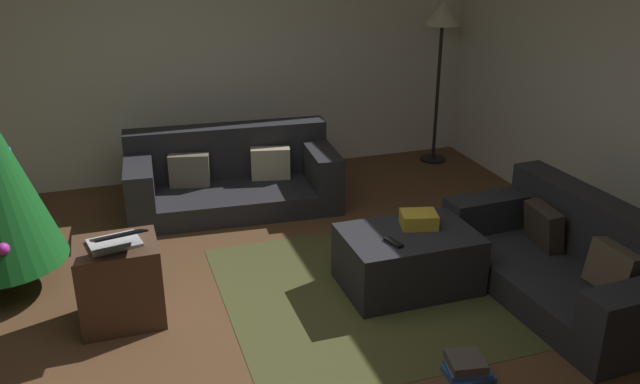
{
  "coord_description": "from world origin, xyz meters",
  "views": [
    {
      "loc": [
        -0.7,
        -3.38,
        2.44
      ],
      "look_at": [
        0.61,
        0.52,
        0.75
      ],
      "focal_mm": 36.99,
      "sensor_mm": 36.0,
      "label": 1
    }
  ],
  "objects_px": {
    "couch_left": "(231,176)",
    "corner_lamp": "(442,26)",
    "tv_remote": "(394,242)",
    "side_table": "(120,282)",
    "book_stack": "(467,368)",
    "laptop": "(116,240)",
    "couch_right": "(572,261)",
    "gift_box": "(419,219)",
    "ottoman": "(408,259)"
  },
  "relations": [
    {
      "from": "gift_box",
      "to": "couch_right",
      "type": "bearing_deg",
      "value": -30.28
    },
    {
      "from": "couch_left",
      "to": "ottoman",
      "type": "distance_m",
      "value": 2.09
    },
    {
      "from": "gift_box",
      "to": "laptop",
      "type": "distance_m",
      "value": 2.06
    },
    {
      "from": "couch_right",
      "to": "laptop",
      "type": "xyz_separation_m",
      "value": [
        -2.98,
        0.6,
        0.35
      ]
    },
    {
      "from": "couch_left",
      "to": "gift_box",
      "type": "distance_m",
      "value": 2.08
    },
    {
      "from": "ottoman",
      "to": "book_stack",
      "type": "xyz_separation_m",
      "value": [
        -0.12,
        -1.05,
        -0.15
      ]
    },
    {
      "from": "couch_right",
      "to": "corner_lamp",
      "type": "distance_m",
      "value": 3.1
    },
    {
      "from": "couch_right",
      "to": "ottoman",
      "type": "bearing_deg",
      "value": 63.18
    },
    {
      "from": "couch_left",
      "to": "corner_lamp",
      "type": "distance_m",
      "value": 2.67
    },
    {
      "from": "tv_remote",
      "to": "book_stack",
      "type": "height_order",
      "value": "tv_remote"
    },
    {
      "from": "ottoman",
      "to": "laptop",
      "type": "bearing_deg",
      "value": 175.92
    },
    {
      "from": "gift_box",
      "to": "laptop",
      "type": "height_order",
      "value": "laptop"
    },
    {
      "from": "couch_left",
      "to": "book_stack",
      "type": "height_order",
      "value": "couch_left"
    },
    {
      "from": "couch_left",
      "to": "tv_remote",
      "type": "relative_size",
      "value": 12.03
    },
    {
      "from": "couch_right",
      "to": "tv_remote",
      "type": "height_order",
      "value": "couch_right"
    },
    {
      "from": "couch_left",
      "to": "book_stack",
      "type": "xyz_separation_m",
      "value": [
        0.77,
        -2.94,
        -0.21
      ]
    },
    {
      "from": "gift_box",
      "to": "laptop",
      "type": "relative_size",
      "value": 0.56
    },
    {
      "from": "couch_left",
      "to": "laptop",
      "type": "distance_m",
      "value": 2.08
    },
    {
      "from": "couch_right",
      "to": "ottoman",
      "type": "relative_size",
      "value": 1.89
    },
    {
      "from": "laptop",
      "to": "book_stack",
      "type": "distance_m",
      "value": 2.25
    },
    {
      "from": "laptop",
      "to": "book_stack",
      "type": "bearing_deg",
      "value": -32.88
    },
    {
      "from": "couch_right",
      "to": "corner_lamp",
      "type": "bearing_deg",
      "value": -11.08
    },
    {
      "from": "side_table",
      "to": "tv_remote",
      "type": "bearing_deg",
      "value": -10.2
    },
    {
      "from": "couch_right",
      "to": "book_stack",
      "type": "xyz_separation_m",
      "value": [
        -1.14,
        -0.58,
        -0.2
      ]
    },
    {
      "from": "couch_left",
      "to": "ottoman",
      "type": "relative_size",
      "value": 2.07
    },
    {
      "from": "tv_remote",
      "to": "side_table",
      "type": "bearing_deg",
      "value": 156.15
    },
    {
      "from": "tv_remote",
      "to": "side_table",
      "type": "xyz_separation_m",
      "value": [
        -1.79,
        0.32,
        -0.16
      ]
    },
    {
      "from": "couch_right",
      "to": "ottoman",
      "type": "distance_m",
      "value": 1.13
    },
    {
      "from": "side_table",
      "to": "book_stack",
      "type": "bearing_deg",
      "value": -34.02
    },
    {
      "from": "laptop",
      "to": "book_stack",
      "type": "relative_size",
      "value": 1.61
    },
    {
      "from": "couch_left",
      "to": "ottoman",
      "type": "bearing_deg",
      "value": 119.36
    },
    {
      "from": "tv_remote",
      "to": "ottoman",
      "type": "bearing_deg",
      "value": 20.96
    },
    {
      "from": "gift_box",
      "to": "side_table",
      "type": "bearing_deg",
      "value": 176.56
    },
    {
      "from": "gift_box",
      "to": "book_stack",
      "type": "relative_size",
      "value": 0.9
    },
    {
      "from": "couch_right",
      "to": "tv_remote",
      "type": "distance_m",
      "value": 1.26
    },
    {
      "from": "couch_left",
      "to": "ottoman",
      "type": "height_order",
      "value": "couch_left"
    },
    {
      "from": "laptop",
      "to": "tv_remote",
      "type": "bearing_deg",
      "value": -8.37
    },
    {
      "from": "side_table",
      "to": "book_stack",
      "type": "xyz_separation_m",
      "value": [
        1.85,
        -1.25,
        -0.22
      ]
    },
    {
      "from": "side_table",
      "to": "couch_right",
      "type": "bearing_deg",
      "value": -12.49
    },
    {
      "from": "gift_box",
      "to": "book_stack",
      "type": "distance_m",
      "value": 1.22
    },
    {
      "from": "couch_right",
      "to": "gift_box",
      "type": "relative_size",
      "value": 7.01
    },
    {
      "from": "corner_lamp",
      "to": "gift_box",
      "type": "bearing_deg",
      "value": -120.36
    },
    {
      "from": "tv_remote",
      "to": "laptop",
      "type": "xyz_separation_m",
      "value": [
        -1.77,
        0.26,
        0.17
      ]
    },
    {
      "from": "laptop",
      "to": "corner_lamp",
      "type": "bearing_deg",
      "value": 33.25
    },
    {
      "from": "couch_left",
      "to": "tv_remote",
      "type": "distance_m",
      "value": 2.14
    },
    {
      "from": "ottoman",
      "to": "gift_box",
      "type": "bearing_deg",
      "value": 34.93
    },
    {
      "from": "couch_left",
      "to": "couch_right",
      "type": "distance_m",
      "value": 3.03
    },
    {
      "from": "tv_remote",
      "to": "laptop",
      "type": "height_order",
      "value": "laptop"
    },
    {
      "from": "side_table",
      "to": "book_stack",
      "type": "distance_m",
      "value": 2.24
    },
    {
      "from": "side_table",
      "to": "laptop",
      "type": "height_order",
      "value": "laptop"
    }
  ]
}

